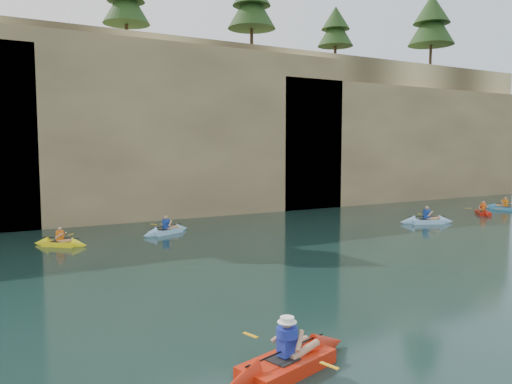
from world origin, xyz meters
TOP-DOWN VIEW (x-y plane):
  - ground at (0.00, 0.00)m, footprint 160.00×160.00m
  - cliff at (0.00, 30.00)m, footprint 70.00×16.00m
  - cliff_slab_center at (2.00, 22.60)m, footprint 24.00×2.40m
  - cliff_slab_east at (22.00, 22.60)m, footprint 26.00×2.40m
  - sea_cave_center at (-4.00, 21.95)m, footprint 3.50×1.00m
  - sea_cave_east at (10.00, 21.95)m, footprint 5.00×1.00m
  - main_kayaker at (-4.63, 0.12)m, footprint 3.92×2.50m
  - kayaker_ltblue_near at (13.32, 12.51)m, footprint 3.33×2.36m
  - kayaker_red_far at (19.79, 13.43)m, footprint 2.61×2.78m
  - kayaker_yellow at (-6.78, 16.13)m, footprint 2.49×2.28m
  - kayaker_ltblue_mid at (-1.40, 16.85)m, footprint 3.15×2.19m
  - kayaker_blue_east at (23.25, 14.17)m, footprint 2.32×3.35m

SIDE VIEW (x-z plane):
  - ground at x=0.00m, z-range 0.00..0.00m
  - kayaker_yellow at x=-6.78m, z-range -0.42..0.69m
  - kayaker_red_far at x=19.79m, z-range -0.43..0.71m
  - kayaker_blue_east at x=23.25m, z-range -0.44..0.73m
  - kayaker_ltblue_mid at x=-1.40m, z-range -0.45..0.74m
  - kayaker_ltblue_near at x=13.32m, z-range -0.49..0.81m
  - main_kayaker at x=-4.63m, z-range -0.52..0.90m
  - sea_cave_center at x=-4.00m, z-range 0.00..3.20m
  - sea_cave_east at x=10.00m, z-range 0.00..4.50m
  - cliff_slab_east at x=22.00m, z-range 0.00..9.84m
  - cliff_slab_center at x=2.00m, z-range 0.00..11.40m
  - cliff at x=0.00m, z-range 0.00..12.00m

